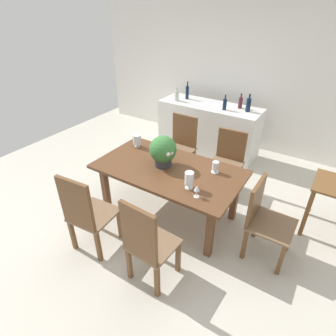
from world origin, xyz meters
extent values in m
plane|color=beige|center=(0.00, 0.00, 0.00)|extent=(7.04, 7.04, 0.00)
cube|color=white|center=(0.00, 2.60, 1.30)|extent=(6.40, 0.10, 2.60)
cube|color=brown|center=(0.00, -0.06, 0.71)|extent=(1.85, 1.03, 0.04)
cube|color=brown|center=(-0.79, -0.43, 0.35)|extent=(0.08, 0.08, 0.69)
cube|color=brown|center=(0.79, -0.43, 0.35)|extent=(0.08, 0.08, 0.69)
cube|color=brown|center=(-0.79, 0.31, 0.35)|extent=(0.08, 0.08, 0.69)
cube|color=brown|center=(0.79, 0.31, 0.35)|extent=(0.08, 0.08, 0.69)
cube|color=brown|center=(1.54, -0.26, 0.22)|extent=(0.04, 0.04, 0.44)
cube|color=brown|center=(1.54, 0.14, 0.22)|extent=(0.04, 0.04, 0.44)
cube|color=brown|center=(1.14, -0.26, 0.22)|extent=(0.04, 0.04, 0.44)
cube|color=brown|center=(1.15, 0.14, 0.22)|extent=(0.04, 0.04, 0.44)
cube|color=brown|center=(1.34, -0.06, 0.45)|extent=(0.48, 0.48, 0.03)
cube|color=brown|center=(1.13, -0.06, 0.70)|extent=(0.04, 0.44, 0.47)
cube|color=brown|center=(0.61, -0.82, 0.22)|extent=(0.05, 0.05, 0.44)
cube|color=brown|center=(0.24, -0.80, 0.22)|extent=(0.05, 0.05, 0.44)
cube|color=brown|center=(0.59, -1.18, 0.22)|extent=(0.05, 0.05, 0.44)
cube|color=brown|center=(0.22, -1.16, 0.22)|extent=(0.05, 0.05, 0.44)
cube|color=brown|center=(0.42, -0.99, 0.45)|extent=(0.46, 0.46, 0.03)
cube|color=brown|center=(0.41, -1.19, 0.76)|extent=(0.41, 0.06, 0.59)
cube|color=brown|center=(-0.24, -0.78, 0.22)|extent=(0.05, 0.05, 0.44)
cube|color=brown|center=(-0.62, -0.81, 0.22)|extent=(0.05, 0.05, 0.44)
cube|color=brown|center=(-0.21, -1.17, 0.22)|extent=(0.05, 0.05, 0.44)
cube|color=brown|center=(-0.59, -1.21, 0.22)|extent=(0.05, 0.05, 0.44)
cube|color=brown|center=(-0.42, -0.99, 0.45)|extent=(0.49, 0.51, 0.03)
cube|color=brown|center=(-0.40, -1.21, 0.76)|extent=(0.42, 0.08, 0.59)
cube|color=brown|center=(-0.62, 0.68, 0.22)|extent=(0.04, 0.04, 0.44)
cube|color=brown|center=(-0.22, 0.68, 0.22)|extent=(0.04, 0.04, 0.44)
cube|color=brown|center=(-0.62, 1.06, 0.22)|extent=(0.04, 0.04, 0.44)
cube|color=brown|center=(-0.21, 1.06, 0.22)|extent=(0.04, 0.04, 0.44)
cube|color=brown|center=(-0.42, 0.87, 0.45)|extent=(0.48, 0.46, 0.03)
cube|color=brown|center=(-0.41, 1.08, 0.72)|extent=(0.44, 0.05, 0.52)
cube|color=brown|center=(0.23, 0.69, 0.22)|extent=(0.05, 0.05, 0.44)
cube|color=brown|center=(0.62, 0.71, 0.22)|extent=(0.05, 0.05, 0.44)
cube|color=brown|center=(0.21, 1.03, 0.22)|extent=(0.05, 0.05, 0.44)
cube|color=brown|center=(0.60, 1.05, 0.22)|extent=(0.05, 0.05, 0.44)
cube|color=brown|center=(0.42, 0.87, 0.45)|extent=(0.49, 0.43, 0.03)
cube|color=brown|center=(0.41, 1.05, 0.70)|extent=(0.43, 0.06, 0.47)
cylinder|color=#333338|center=(-0.10, -0.04, 0.78)|extent=(0.22, 0.22, 0.10)
sphere|color=#387538|center=(-0.10, -0.04, 0.96)|extent=(0.34, 0.34, 0.34)
sphere|color=silver|center=(-0.15, 0.06, 1.04)|extent=(0.06, 0.06, 0.06)
sphere|color=silver|center=(-0.19, 0.02, 0.93)|extent=(0.04, 0.04, 0.04)
sphere|color=silver|center=(-0.19, 0.04, 1.05)|extent=(0.06, 0.06, 0.06)
sphere|color=silver|center=(-0.02, 0.04, 0.93)|extent=(0.04, 0.04, 0.04)
sphere|color=silver|center=(0.04, -0.13, 0.97)|extent=(0.06, 0.06, 0.06)
sphere|color=silver|center=(0.05, -0.07, 0.97)|extent=(0.05, 0.05, 0.05)
cylinder|color=silver|center=(0.54, 0.17, 0.74)|extent=(0.10, 0.10, 0.01)
cylinder|color=silver|center=(0.54, 0.17, 0.76)|extent=(0.03, 0.03, 0.03)
cylinder|color=silver|center=(0.54, 0.17, 0.83)|extent=(0.08, 0.08, 0.10)
cylinder|color=silver|center=(-0.70, 0.20, 0.74)|extent=(0.08, 0.08, 0.01)
cylinder|color=silver|center=(-0.70, 0.20, 0.76)|extent=(0.02, 0.02, 0.04)
cylinder|color=silver|center=(-0.70, 0.20, 0.85)|extent=(0.12, 0.12, 0.13)
cylinder|color=silver|center=(0.43, -0.30, 0.74)|extent=(0.09, 0.09, 0.01)
cylinder|color=silver|center=(0.43, -0.30, 0.77)|extent=(0.02, 0.02, 0.05)
cylinder|color=silver|center=(0.43, -0.30, 0.86)|extent=(0.10, 0.10, 0.15)
cylinder|color=silver|center=(0.57, -0.39, 0.73)|extent=(0.06, 0.06, 0.00)
cylinder|color=silver|center=(0.57, -0.39, 0.77)|extent=(0.01, 0.01, 0.08)
cone|color=silver|center=(0.57, -0.39, 0.85)|extent=(0.06, 0.06, 0.07)
cube|color=silver|center=(-0.37, 1.92, 0.46)|extent=(1.86, 0.64, 0.92)
cylinder|color=#B2BFB7|center=(-1.01, 1.80, 1.02)|extent=(0.08, 0.08, 0.18)
cylinder|color=#B2BFB7|center=(-1.01, 1.80, 1.14)|extent=(0.03, 0.03, 0.07)
cylinder|color=#0F1E38|center=(-0.06, 1.81, 1.02)|extent=(0.07, 0.07, 0.18)
cylinder|color=#0F1E38|center=(-0.06, 1.81, 1.15)|extent=(0.02, 0.02, 0.08)
cylinder|color=#0F1E38|center=(-0.90, 2.00, 1.04)|extent=(0.06, 0.06, 0.24)
cylinder|color=#0F1E38|center=(-0.90, 2.00, 1.20)|extent=(0.02, 0.02, 0.09)
cylinder|color=#0F1E38|center=(0.31, 1.95, 1.04)|extent=(0.08, 0.08, 0.22)
cylinder|color=#0F1E38|center=(0.31, 1.95, 1.18)|extent=(0.03, 0.03, 0.08)
cylinder|color=#511E28|center=(0.14, 2.04, 1.02)|extent=(0.07, 0.07, 0.18)
cylinder|color=#511E28|center=(0.14, 2.04, 1.15)|extent=(0.03, 0.03, 0.08)
cube|color=brown|center=(1.63, 0.49, 0.34)|extent=(0.05, 0.05, 0.69)
cube|color=brown|center=(1.63, 0.96, 0.34)|extent=(0.05, 0.05, 0.69)
camera|label=1|loc=(1.60, -2.56, 2.56)|focal=29.51mm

